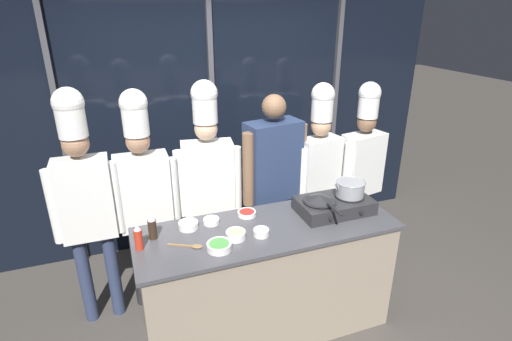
{
  "coord_description": "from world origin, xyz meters",
  "views": [
    {
      "loc": [
        -0.96,
        -2.35,
        2.44
      ],
      "look_at": [
        0.0,
        0.25,
        1.28
      ],
      "focal_mm": 28.0,
      "sensor_mm": 36.0,
      "label": 1
    }
  ],
  "objects_px": {
    "prep_bowl_bean_sprouts": "(188,225)",
    "chef_pastry": "(319,167)",
    "squeeze_bottle_soy": "(152,227)",
    "chef_line": "(208,177)",
    "prep_bowl_ginger": "(236,234)",
    "chef_apprentice": "(362,163)",
    "squeeze_bottle_chili": "(138,237)",
    "serving_spoon_slotted": "(192,246)",
    "prep_bowl_bell_pepper": "(247,213)",
    "chef_head": "(85,194)",
    "person_guest": "(273,174)",
    "prep_bowl_noodles": "(261,232)",
    "chef_sous": "(144,190)",
    "stock_pot": "(350,188)",
    "prep_bowl_scallions": "(219,246)",
    "portable_stove": "(334,205)",
    "frying_pan": "(320,198)",
    "prep_bowl_rice": "(211,221)"
  },
  "relations": [
    {
      "from": "frying_pan",
      "to": "chef_apprentice",
      "type": "height_order",
      "value": "chef_apprentice"
    },
    {
      "from": "person_guest",
      "to": "prep_bowl_ginger",
      "type": "bearing_deg",
      "value": 40.76
    },
    {
      "from": "prep_bowl_bell_pepper",
      "to": "chef_head",
      "type": "bearing_deg",
      "value": 162.27
    },
    {
      "from": "squeeze_bottle_chili",
      "to": "chef_line",
      "type": "distance_m",
      "value": 0.89
    },
    {
      "from": "prep_bowl_scallions",
      "to": "chef_line",
      "type": "bearing_deg",
      "value": 80.63
    },
    {
      "from": "prep_bowl_bell_pepper",
      "to": "chef_pastry",
      "type": "height_order",
      "value": "chef_pastry"
    },
    {
      "from": "squeeze_bottle_soy",
      "to": "chef_line",
      "type": "bearing_deg",
      "value": 44.64
    },
    {
      "from": "prep_bowl_rice",
      "to": "prep_bowl_bean_sprouts",
      "type": "relative_size",
      "value": 0.84
    },
    {
      "from": "portable_stove",
      "to": "prep_bowl_bell_pepper",
      "type": "xyz_separation_m",
      "value": [
        -0.66,
        0.18,
        -0.04
      ]
    },
    {
      "from": "frying_pan",
      "to": "stock_pot",
      "type": "relative_size",
      "value": 1.78
    },
    {
      "from": "frying_pan",
      "to": "chef_line",
      "type": "bearing_deg",
      "value": 139.2
    },
    {
      "from": "prep_bowl_bell_pepper",
      "to": "person_guest",
      "type": "bearing_deg",
      "value": 45.5
    },
    {
      "from": "chef_pastry",
      "to": "stock_pot",
      "type": "bearing_deg",
      "value": 77.25
    },
    {
      "from": "prep_bowl_noodles",
      "to": "chef_line",
      "type": "relative_size",
      "value": 0.06
    },
    {
      "from": "prep_bowl_bell_pepper",
      "to": "chef_apprentice",
      "type": "xyz_separation_m",
      "value": [
        1.3,
        0.4,
        0.09
      ]
    },
    {
      "from": "prep_bowl_ginger",
      "to": "chef_pastry",
      "type": "height_order",
      "value": "chef_pastry"
    },
    {
      "from": "prep_bowl_noodles",
      "to": "chef_sous",
      "type": "xyz_separation_m",
      "value": [
        -0.72,
        0.73,
        0.12
      ]
    },
    {
      "from": "prep_bowl_scallions",
      "to": "person_guest",
      "type": "distance_m",
      "value": 1.04
    },
    {
      "from": "chef_head",
      "to": "chef_pastry",
      "type": "relative_size",
      "value": 1.05
    },
    {
      "from": "frying_pan",
      "to": "prep_bowl_scallions",
      "type": "bearing_deg",
      "value": -166.99
    },
    {
      "from": "frying_pan",
      "to": "prep_bowl_ginger",
      "type": "bearing_deg",
      "value": -171.62
    },
    {
      "from": "stock_pot",
      "to": "prep_bowl_bell_pepper",
      "type": "distance_m",
      "value": 0.83
    },
    {
      "from": "squeeze_bottle_soy",
      "to": "chef_pastry",
      "type": "height_order",
      "value": "chef_pastry"
    },
    {
      "from": "squeeze_bottle_chili",
      "to": "chef_pastry",
      "type": "xyz_separation_m",
      "value": [
        1.65,
        0.58,
        0.05
      ]
    },
    {
      "from": "chef_line",
      "to": "portable_stove",
      "type": "bearing_deg",
      "value": 152.82
    },
    {
      "from": "chef_line",
      "to": "chef_apprentice",
      "type": "height_order",
      "value": "chef_line"
    },
    {
      "from": "prep_bowl_bell_pepper",
      "to": "prep_bowl_scallions",
      "type": "height_order",
      "value": "prep_bowl_scallions"
    },
    {
      "from": "stock_pot",
      "to": "prep_bowl_noodles",
      "type": "height_order",
      "value": "stock_pot"
    },
    {
      "from": "prep_bowl_noodles",
      "to": "prep_bowl_bell_pepper",
      "type": "bearing_deg",
      "value": 90.28
    },
    {
      "from": "squeeze_bottle_chili",
      "to": "prep_bowl_ginger",
      "type": "distance_m",
      "value": 0.65
    },
    {
      "from": "chef_line",
      "to": "chef_apprentice",
      "type": "bearing_deg",
      "value": -172.85
    },
    {
      "from": "frying_pan",
      "to": "prep_bowl_bell_pepper",
      "type": "height_order",
      "value": "frying_pan"
    },
    {
      "from": "prep_bowl_bell_pepper",
      "to": "prep_bowl_scallions",
      "type": "relative_size",
      "value": 0.86
    },
    {
      "from": "chef_apprentice",
      "to": "chef_pastry",
      "type": "bearing_deg",
      "value": -10.33
    },
    {
      "from": "prep_bowl_ginger",
      "to": "serving_spoon_slotted",
      "type": "bearing_deg",
      "value": 179.92
    },
    {
      "from": "prep_bowl_bell_pepper",
      "to": "prep_bowl_bean_sprouts",
      "type": "bearing_deg",
      "value": -175.73
    },
    {
      "from": "chef_pastry",
      "to": "prep_bowl_noodles",
      "type": "bearing_deg",
      "value": 30.87
    },
    {
      "from": "prep_bowl_bell_pepper",
      "to": "prep_bowl_noodles",
      "type": "distance_m",
      "value": 0.31
    },
    {
      "from": "chef_line",
      "to": "person_guest",
      "type": "bearing_deg",
      "value": -177.36
    },
    {
      "from": "serving_spoon_slotted",
      "to": "squeeze_bottle_chili",
      "type": "bearing_deg",
      "value": 163.65
    },
    {
      "from": "serving_spoon_slotted",
      "to": "chef_head",
      "type": "xyz_separation_m",
      "value": [
        -0.66,
        0.65,
        0.2
      ]
    },
    {
      "from": "prep_bowl_ginger",
      "to": "prep_bowl_noodles",
      "type": "xyz_separation_m",
      "value": [
        0.18,
        -0.02,
        -0.0
      ]
    },
    {
      "from": "prep_bowl_bean_sprouts",
      "to": "portable_stove",
      "type": "bearing_deg",
      "value": -7.18
    },
    {
      "from": "stock_pot",
      "to": "squeeze_bottle_soy",
      "type": "height_order",
      "value": "stock_pot"
    },
    {
      "from": "chef_sous",
      "to": "chef_line",
      "type": "distance_m",
      "value": 0.53
    },
    {
      "from": "prep_bowl_bean_sprouts",
      "to": "chef_pastry",
      "type": "distance_m",
      "value": 1.36
    },
    {
      "from": "squeeze_bottle_chili",
      "to": "serving_spoon_slotted",
      "type": "bearing_deg",
      "value": -16.35
    },
    {
      "from": "prep_bowl_bell_pepper",
      "to": "chef_pastry",
      "type": "xyz_separation_m",
      "value": [
        0.83,
        0.39,
        0.12
      ]
    },
    {
      "from": "squeeze_bottle_chili",
      "to": "person_guest",
      "type": "height_order",
      "value": "person_guest"
    },
    {
      "from": "prep_bowl_bell_pepper",
      "to": "chef_head",
      "type": "xyz_separation_m",
      "value": [
        -1.14,
        0.37,
        0.19
      ]
    }
  ]
}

